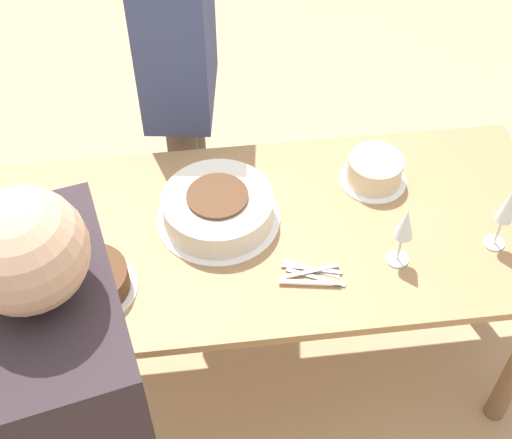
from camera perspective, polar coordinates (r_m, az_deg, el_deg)
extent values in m
plane|color=tan|center=(2.69, 0.00, -11.40)|extent=(12.00, 12.00, 0.00)
cube|color=#9E754C|center=(2.09, 0.00, -1.18)|extent=(1.77, 0.74, 0.03)
cylinder|color=brown|center=(2.64, -18.52, -3.18)|extent=(0.07, 0.07, 0.72)
cylinder|color=brown|center=(2.74, 16.27, -0.04)|extent=(0.07, 0.07, 0.72)
cylinder|color=white|center=(2.11, -3.01, 0.11)|extent=(0.37, 0.37, 0.01)
cylinder|color=silver|center=(2.08, -3.06, 0.95)|extent=(0.33, 0.33, 0.09)
cylinder|color=#4C2D19|center=(2.04, -3.11, 1.87)|extent=(0.18, 0.18, 0.01)
cylinder|color=white|center=(2.00, -12.92, -5.34)|extent=(0.25, 0.25, 0.01)
cylinder|color=#4C2D19|center=(1.97, -13.10, -4.72)|extent=(0.21, 0.21, 0.07)
cylinder|color=silver|center=(1.94, -13.30, -4.03)|extent=(0.11, 0.11, 0.01)
cylinder|color=white|center=(2.25, 9.34, 3.16)|extent=(0.21, 0.21, 0.01)
cylinder|color=beige|center=(2.22, 9.48, 3.97)|extent=(0.17, 0.17, 0.08)
cylinder|color=silver|center=(2.16, 18.48, -1.79)|extent=(0.06, 0.06, 0.00)
cylinder|color=silver|center=(2.12, 18.82, -0.86)|extent=(0.01, 0.01, 0.10)
cone|color=silver|center=(2.04, 19.58, 1.19)|extent=(0.05, 0.05, 0.12)
cylinder|color=silver|center=(2.05, 11.21, -3.11)|extent=(0.06, 0.06, 0.00)
cylinder|color=silver|center=(2.01, 11.44, -2.17)|extent=(0.01, 0.01, 0.10)
cone|color=silver|center=(1.93, 11.87, -0.29)|extent=(0.05, 0.05, 0.10)
cylinder|color=silver|center=(2.09, -18.84, -3.91)|extent=(0.16, 0.16, 0.01)
cube|color=silver|center=(2.00, 4.36, -3.93)|extent=(0.16, 0.09, 0.00)
cube|color=silver|center=(1.97, 4.79, -4.62)|extent=(0.16, 0.08, 0.00)
cube|color=silver|center=(1.99, 4.45, -3.94)|extent=(0.17, 0.06, 0.00)
cube|color=silver|center=(1.98, 4.31, -4.15)|extent=(0.17, 0.04, 0.00)
cube|color=silver|center=(1.95, 4.31, -5.01)|extent=(0.17, 0.04, 0.00)
cube|color=#2D2328|center=(1.38, -13.88, -13.62)|extent=(0.30, 0.44, 0.67)
sphere|color=tan|center=(1.04, -18.09, -2.39)|extent=(0.18, 0.18, 0.18)
cylinder|color=#4C4238|center=(2.85, -5.09, 5.06)|extent=(0.11, 0.11, 0.76)
cylinder|color=#4C4238|center=(2.70, -5.46, 1.85)|extent=(0.11, 0.11, 0.76)
cube|color=#38426B|center=(2.34, -6.49, 15.71)|extent=(0.27, 0.43, 0.63)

